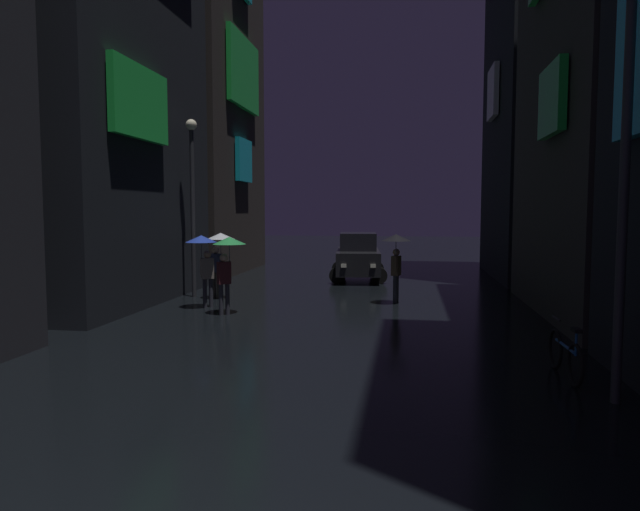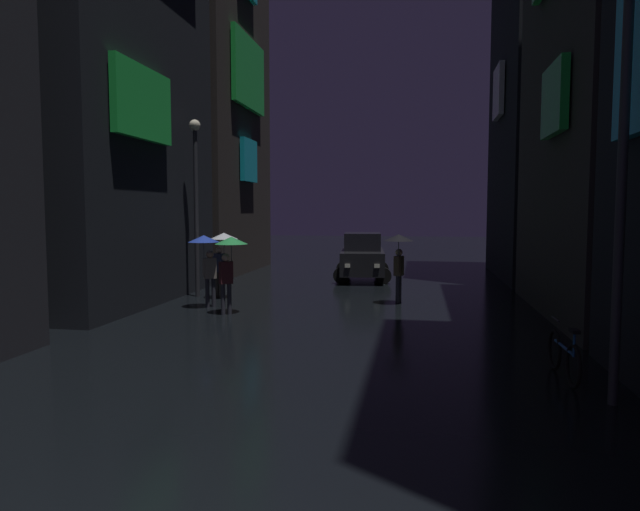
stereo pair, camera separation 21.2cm
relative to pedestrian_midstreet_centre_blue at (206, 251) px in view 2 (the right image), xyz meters
name	(u,v)px [view 2 (the right image)]	position (x,y,z in m)	size (l,w,h in m)	color
building_left_far	(205,87)	(-3.56, 9.39, 6.74)	(4.25, 7.83, 16.82)	#2D2826
building_right_mid	(629,47)	(11.41, 0.63, 5.40)	(4.25, 8.31, 14.12)	#33302D
building_right_far	(554,4)	(11.42, 9.61, 9.60)	(4.25, 8.26, 22.53)	black
pedestrian_midstreet_centre_blue	(206,251)	(0.00, 0.00, 0.00)	(0.90, 0.90, 2.12)	#2D2D38
pedestrian_foreground_left_green	(230,253)	(1.02, -0.89, 0.00)	(0.90, 0.90, 2.12)	#2D2D38
pedestrian_midstreet_left_clear	(222,247)	(-0.13, 1.77, 0.00)	(0.90, 0.90, 2.12)	#38332D
pedestrian_near_crossing_black	(399,249)	(5.50, 1.64, 0.00)	(0.90, 0.90, 2.12)	#2D2D38
bicycle_parked_at_storefront	(564,356)	(8.52, -5.70, -1.28)	(0.15, 1.82, 0.96)	black
car_distant	(362,257)	(3.83, 7.51, -0.74)	(2.52, 4.27, 1.92)	black
streetlamp_right_near	(623,141)	(8.92, -6.93, 2.14)	(0.36, 0.36, 6.18)	#2D2D33
streetlamp_left_far	(196,187)	(-1.08, 1.98, 1.91)	(0.36, 0.36, 5.76)	#2D2D33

